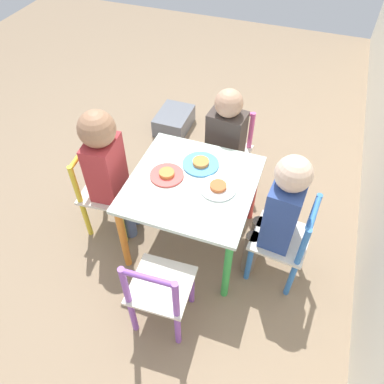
{
  "coord_description": "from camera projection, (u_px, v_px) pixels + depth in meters",
  "views": [
    {
      "loc": [
        1.19,
        0.42,
        1.73
      ],
      "look_at": [
        0.0,
        0.0,
        0.39
      ],
      "focal_mm": 35.0,
      "sensor_mm": 36.0,
      "label": 1
    }
  ],
  "objects": [
    {
      "name": "plate_back",
      "position": [
        218.0,
        188.0,
        1.76
      ],
      "size": [
        0.17,
        0.17,
        0.03
      ],
      "color": "white",
      "rests_on": "kids_table"
    },
    {
      "name": "child_front",
      "position": [
        108.0,
        164.0,
        1.85
      ],
      "size": [
        0.21,
        0.23,
        0.78
      ],
      "rotation": [
        0.0,
        0.0,
        -3.05
      ],
      "color": "#4C608E",
      "rests_on": "ground_plane"
    },
    {
      "name": "chair_blue",
      "position": [
        284.0,
        242.0,
        1.8
      ],
      "size": [
        0.28,
        0.28,
        0.52
      ],
      "rotation": [
        0.0,
        0.0,
        -0.09
      ],
      "color": "silver",
      "rests_on": "ground_plane"
    },
    {
      "name": "storage_bin",
      "position": [
        174.0,
        121.0,
        2.78
      ],
      "size": [
        0.31,
        0.23,
        0.13
      ],
      "color": "slate",
      "rests_on": "ground_plane"
    },
    {
      "name": "chair_purple",
      "position": [
        160.0,
        292.0,
        1.62
      ],
      "size": [
        0.27,
        0.27,
        0.52
      ],
      "rotation": [
        0.0,
        0.0,
        -1.52
      ],
      "color": "silver",
      "rests_on": "ground_plane"
    },
    {
      "name": "child_left",
      "position": [
        225.0,
        137.0,
        2.08
      ],
      "size": [
        0.22,
        0.21,
        0.71
      ],
      "rotation": [
        0.0,
        0.0,
        1.47
      ],
      "color": "#4C608E",
      "rests_on": "ground_plane"
    },
    {
      "name": "chair_yellow",
      "position": [
        104.0,
        192.0,
        2.02
      ],
      "size": [
        0.28,
        0.28,
        0.52
      ],
      "rotation": [
        0.0,
        0.0,
        -3.05
      ],
      "color": "silver",
      "rests_on": "ground_plane"
    },
    {
      "name": "child_back",
      "position": [
        279.0,
        211.0,
        1.67
      ],
      "size": [
        0.21,
        0.22,
        0.77
      ],
      "rotation": [
        0.0,
        0.0,
        -0.09
      ],
      "color": "#7A6B5B",
      "rests_on": "ground_plane"
    },
    {
      "name": "ground_plane",
      "position": [
        192.0,
        239.0,
        2.13
      ],
      "size": [
        6.0,
        6.0,
        0.0
      ],
      "primitive_type": "plane",
      "color": "#8C755B"
    },
    {
      "name": "chair_pink",
      "position": [
        227.0,
        153.0,
        2.24
      ],
      "size": [
        0.28,
        0.28,
        0.52
      ],
      "rotation": [
        0.0,
        0.0,
        1.47
      ],
      "color": "silver",
      "rests_on": "ground_plane"
    },
    {
      "name": "plate_left",
      "position": [
        201.0,
        164.0,
        1.87
      ],
      "size": [
        0.18,
        0.18,
        0.03
      ],
      "color": "#4C9EE0",
      "rests_on": "kids_table"
    },
    {
      "name": "plate_front",
      "position": [
        167.0,
        175.0,
        1.82
      ],
      "size": [
        0.17,
        0.17,
        0.03
      ],
      "color": "#E54C47",
      "rests_on": "kids_table"
    },
    {
      "name": "kids_table",
      "position": [
        192.0,
        191.0,
        1.84
      ],
      "size": [
        0.6,
        0.6,
        0.46
      ],
      "color": "silver",
      "rests_on": "ground_plane"
    }
  ]
}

